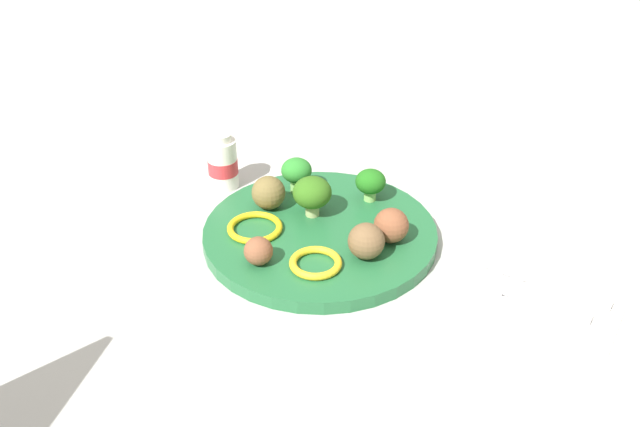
% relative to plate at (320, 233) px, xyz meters
% --- Properties ---
extents(ground_plane, '(4.00, 4.00, 0.00)m').
position_rel_plate_xyz_m(ground_plane, '(0.00, 0.00, -0.01)').
color(ground_plane, '#B2B2AD').
extents(plate, '(0.28, 0.28, 0.02)m').
position_rel_plate_xyz_m(plate, '(0.00, 0.00, 0.00)').
color(plate, '#236638').
rests_on(plate, ground_plane).
extents(broccoli_floret_front_right, '(0.04, 0.04, 0.04)m').
position_rel_plate_xyz_m(broccoli_floret_front_right, '(-0.02, -0.09, 0.03)').
color(broccoli_floret_front_right, '#93C96B').
rests_on(broccoli_floret_front_right, plate).
extents(broccoli_floret_center, '(0.04, 0.04, 0.05)m').
position_rel_plate_xyz_m(broccoli_floret_center, '(0.07, -0.06, 0.04)').
color(broccoli_floret_center, '#8CD068').
rests_on(broccoli_floret_center, plate).
extents(broccoli_floret_mid_left, '(0.05, 0.05, 0.05)m').
position_rel_plate_xyz_m(broccoli_floret_mid_left, '(0.02, -0.02, 0.04)').
color(broccoli_floret_mid_left, '#ADB976').
rests_on(broccoli_floret_mid_left, plate).
extents(meatball_mid_right, '(0.04, 0.04, 0.04)m').
position_rel_plate_xyz_m(meatball_mid_right, '(-0.08, -0.02, 0.03)').
color(meatball_mid_right, brown).
rests_on(meatball_mid_right, plate).
extents(meatball_mid_left, '(0.03, 0.03, 0.03)m').
position_rel_plate_xyz_m(meatball_mid_left, '(0.02, 0.10, 0.02)').
color(meatball_mid_left, brown).
rests_on(meatball_mid_left, plate).
extents(meatball_near_rim, '(0.04, 0.04, 0.04)m').
position_rel_plate_xyz_m(meatball_near_rim, '(-0.07, 0.02, 0.03)').
color(meatball_near_rim, brown).
rests_on(meatball_near_rim, plate).
extents(meatball_front_right, '(0.04, 0.04, 0.04)m').
position_rel_plate_xyz_m(meatball_front_right, '(0.08, -0.01, 0.03)').
color(meatball_front_right, brown).
rests_on(meatball_front_right, plate).
extents(pepper_ring_center, '(0.07, 0.07, 0.01)m').
position_rel_plate_xyz_m(pepper_ring_center, '(-0.04, 0.07, 0.01)').
color(pepper_ring_center, yellow).
rests_on(pepper_ring_center, plate).
extents(pepper_ring_back_left, '(0.08, 0.08, 0.01)m').
position_rel_plate_xyz_m(pepper_ring_back_left, '(0.06, 0.05, 0.01)').
color(pepper_ring_back_left, yellow).
rests_on(pepper_ring_back_left, plate).
extents(napkin, '(0.17, 0.12, 0.01)m').
position_rel_plate_xyz_m(napkin, '(-0.25, -0.03, -0.01)').
color(napkin, white).
rests_on(napkin, ground_plane).
extents(fork, '(0.12, 0.02, 0.01)m').
position_rel_plate_xyz_m(fork, '(-0.25, -0.01, -0.00)').
color(fork, silver).
rests_on(fork, napkin).
extents(knife, '(0.15, 0.02, 0.01)m').
position_rel_plate_xyz_m(knife, '(-0.25, -0.05, -0.00)').
color(knife, white).
rests_on(knife, napkin).
extents(yogurt_bottle, '(0.04, 0.04, 0.08)m').
position_rel_plate_xyz_m(yogurt_bottle, '(0.18, -0.04, 0.03)').
color(yogurt_bottle, white).
rests_on(yogurt_bottle, ground_plane).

